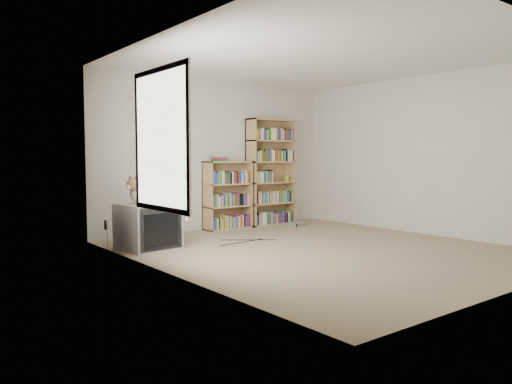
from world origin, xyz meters
TOP-DOWN VIEW (x-y plane):
  - floor at (0.00, 0.00)m, footprint 4.50×5.00m
  - wall_back at (0.00, 2.50)m, footprint 4.50×0.02m
  - wall_left at (-2.25, 0.00)m, footprint 0.02×5.00m
  - wall_right at (2.25, 0.00)m, footprint 0.02×5.00m
  - ceiling at (0.00, 0.00)m, footprint 4.50×5.00m
  - window at (-2.24, 0.20)m, footprint 0.02×1.22m
  - crt_tv at (-1.80, 1.47)m, footprint 0.77×0.71m
  - cat at (-1.73, 1.46)m, footprint 0.85×0.54m
  - bookcase_tall at (1.04, 2.36)m, footprint 0.94×0.30m
  - bookcase_short at (0.09, 2.36)m, footprint 0.83×0.30m
  - book_stack at (-0.10, 2.33)m, footprint 0.19×0.25m
  - green_mug at (1.40, 2.34)m, footprint 0.09×0.09m
  - framed_print at (1.07, 2.44)m, footprint 0.16×0.05m
  - dvd_player at (1.26, 1.89)m, footprint 0.38×0.33m
  - wall_outlet at (-2.24, 1.81)m, footprint 0.01×0.08m
  - floor_cables at (-0.21, 1.36)m, footprint 1.20×0.70m

SIDE VIEW (x-z plane):
  - floor at x=0.00m, z-range -0.01..0.01m
  - floor_cables at x=-0.21m, z-range 0.00..0.01m
  - dvd_player at x=1.26m, z-range 0.00..0.07m
  - crt_tv at x=-1.80m, z-range 0.00..0.60m
  - wall_outlet at x=-2.24m, z-range 0.26..0.39m
  - bookcase_short at x=0.09m, z-range -0.05..1.10m
  - cat at x=-1.73m, z-range 0.40..1.02m
  - green_mug at x=1.40m, z-range 0.77..0.87m
  - framed_print at x=1.07m, z-range 0.77..0.99m
  - bookcase_tall at x=1.04m, z-range -0.05..1.84m
  - book_stack at x=-0.10m, z-range 1.15..1.26m
  - wall_back at x=0.00m, z-range 0.00..2.50m
  - wall_left at x=-2.25m, z-range 0.00..2.50m
  - wall_right at x=2.25m, z-range 0.00..2.50m
  - window at x=-2.24m, z-range 0.64..2.16m
  - ceiling at x=0.00m, z-range 2.49..2.51m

